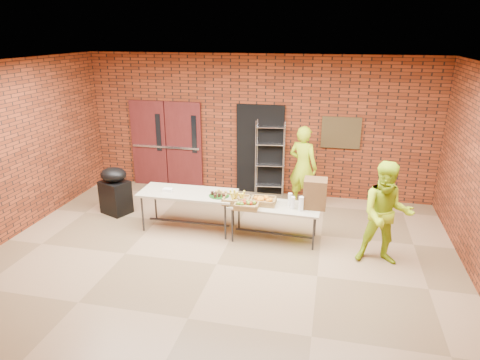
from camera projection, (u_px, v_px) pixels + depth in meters
name	position (u px, v px, depth m)	size (l,w,h in m)	color
room	(215.00, 173.00, 6.57)	(8.08, 7.08, 3.28)	olive
double_doors	(167.00, 144.00, 10.37)	(1.78, 0.12, 2.10)	#4F1716
dark_doorway	(260.00, 150.00, 9.92)	(1.10, 0.06, 2.10)	black
bronze_plaque	(341.00, 133.00, 9.37)	(0.85, 0.04, 0.70)	#46361C
wire_rack	(270.00, 159.00, 9.79)	(0.65, 0.22, 1.78)	#ADAEB4
table_left	(188.00, 195.00, 8.18)	(1.85, 0.78, 0.76)	tan
table_right	(275.00, 208.00, 7.77)	(1.68, 0.76, 0.68)	tan
basket_bananas	(237.00, 200.00, 7.83)	(0.48, 0.37, 0.15)	#9E743F
basket_oranges	(263.00, 201.00, 7.79)	(0.45, 0.35, 0.14)	#9E743F
basket_apples	(247.00, 205.00, 7.61)	(0.42, 0.33, 0.13)	#9E743F
muffin_tray	(219.00, 194.00, 7.95)	(0.38, 0.38, 0.09)	#164813
napkin_box	(168.00, 190.00, 8.17)	(0.18, 0.12, 0.06)	white
coffee_dispenser	(315.00, 193.00, 7.59)	(0.40, 0.36, 0.53)	brown
cup_stack_front	(293.00, 203.00, 7.57)	(0.07, 0.07, 0.22)	white
cup_stack_mid	(301.00, 204.00, 7.48)	(0.09, 0.09, 0.26)	white
cup_stack_back	(290.00, 200.00, 7.70)	(0.08, 0.08, 0.24)	white
covered_grill	(115.00, 190.00, 8.95)	(0.68, 0.64, 1.00)	black
volunteer_woman	(303.00, 167.00, 9.20)	(0.65, 0.43, 1.79)	#ACD217
volunteer_man	(386.00, 214.00, 6.89)	(0.85, 0.66, 1.75)	#ACD217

